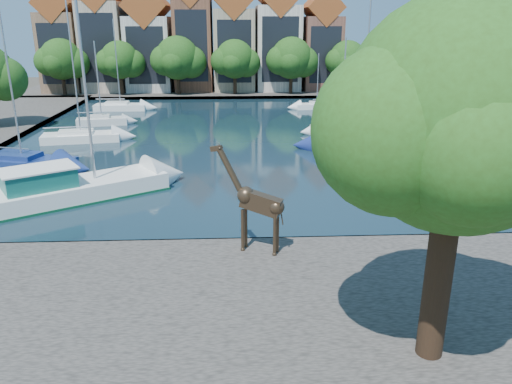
# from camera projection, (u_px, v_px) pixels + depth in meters

# --- Properties ---
(ground) EXTENTS (160.00, 160.00, 0.00)m
(ground) POSITION_uv_depth(u_px,v_px,m) (202.00, 248.00, 23.79)
(ground) COLOR #38332B
(ground) RESTS_ON ground
(water_basin) EXTENTS (38.00, 50.00, 0.08)m
(water_basin) POSITION_uv_depth(u_px,v_px,m) (216.00, 137.00, 46.46)
(water_basin) COLOR black
(water_basin) RESTS_ON ground
(near_quay) EXTENTS (50.00, 14.00, 0.50)m
(near_quay) POSITION_uv_depth(u_px,v_px,m) (191.00, 329.00, 17.09)
(near_quay) COLOR #544E48
(near_quay) RESTS_ON ground
(far_quay) EXTENTS (60.00, 16.00, 0.50)m
(far_quay) POSITION_uv_depth(u_px,v_px,m) (222.00, 91.00, 76.65)
(far_quay) COLOR #544E48
(far_quay) RESTS_ON ground
(right_quay) EXTENTS (14.00, 52.00, 0.50)m
(right_quay) POSITION_uv_depth(u_px,v_px,m) (479.00, 132.00, 47.53)
(right_quay) COLOR #544E48
(right_quay) RESTS_ON ground
(plane_tree) EXTENTS (8.32, 6.40, 10.62)m
(plane_tree) POSITION_uv_depth(u_px,v_px,m) (463.00, 124.00, 13.14)
(plane_tree) COLOR #332114
(plane_tree) RESTS_ON near_quay
(townhouse_west_end) EXTENTS (5.44, 9.18, 14.93)m
(townhouse_west_end) POSITION_uv_depth(u_px,v_px,m) (64.00, 43.00, 73.30)
(townhouse_west_end) COLOR #856348
(townhouse_west_end) RESTS_ON far_quay
(townhouse_west_mid) EXTENTS (5.94, 9.18, 16.79)m
(townhouse_west_mid) POSITION_uv_depth(u_px,v_px,m) (105.00, 36.00, 73.29)
(townhouse_west_mid) COLOR #B9A78E
(townhouse_west_mid) RESTS_ON far_quay
(townhouse_west_inner) EXTENTS (6.43, 9.18, 15.15)m
(townhouse_west_inner) POSITION_uv_depth(u_px,v_px,m) (150.00, 43.00, 73.87)
(townhouse_west_inner) COLOR beige
(townhouse_west_inner) RESTS_ON far_quay
(townhouse_center) EXTENTS (5.44, 9.18, 16.93)m
(townhouse_center) POSITION_uv_depth(u_px,v_px,m) (194.00, 35.00, 73.84)
(townhouse_center) COLOR brown
(townhouse_center) RESTS_ON far_quay
(townhouse_east_inner) EXTENTS (5.94, 9.18, 15.79)m
(townhouse_east_inner) POSITION_uv_depth(u_px,v_px,m) (234.00, 40.00, 74.31)
(townhouse_east_inner) COLOR tan
(townhouse_east_inner) RESTS_ON far_quay
(townhouse_east_mid) EXTENTS (6.43, 9.18, 16.65)m
(townhouse_east_mid) POSITION_uv_depth(u_px,v_px,m) (278.00, 37.00, 74.49)
(townhouse_east_mid) COLOR beige
(townhouse_east_mid) RESTS_ON far_quay
(townhouse_east_end) EXTENTS (5.44, 9.18, 14.43)m
(townhouse_east_end) POSITION_uv_depth(u_px,v_px,m) (320.00, 44.00, 75.10)
(townhouse_east_end) COLOR brown
(townhouse_east_end) RESTS_ON far_quay
(far_tree_far_west) EXTENTS (7.28, 5.60, 7.68)m
(far_tree_far_west) POSITION_uv_depth(u_px,v_px,m) (62.00, 61.00, 68.86)
(far_tree_far_west) COLOR #332114
(far_tree_far_west) RESTS_ON far_quay
(far_tree_west) EXTENTS (6.76, 5.20, 7.36)m
(far_tree_west) POSITION_uv_depth(u_px,v_px,m) (120.00, 61.00, 69.25)
(far_tree_west) COLOR #332114
(far_tree_west) RESTS_ON far_quay
(far_tree_mid_west) EXTENTS (7.80, 6.00, 8.00)m
(far_tree_mid_west) POSITION_uv_depth(u_px,v_px,m) (178.00, 59.00, 69.55)
(far_tree_mid_west) COLOR #332114
(far_tree_mid_west) RESTS_ON far_quay
(far_tree_mid_east) EXTENTS (7.02, 5.40, 7.52)m
(far_tree_mid_east) POSITION_uv_depth(u_px,v_px,m) (235.00, 60.00, 69.96)
(far_tree_mid_east) COLOR #332114
(far_tree_mid_east) RESTS_ON far_quay
(far_tree_east) EXTENTS (7.54, 5.80, 7.84)m
(far_tree_east) POSITION_uv_depth(u_px,v_px,m) (292.00, 59.00, 70.29)
(far_tree_east) COLOR #332114
(far_tree_east) RESTS_ON far_quay
(far_tree_far_east) EXTENTS (6.76, 5.20, 7.36)m
(far_tree_far_east) POSITION_uv_depth(u_px,v_px,m) (348.00, 60.00, 70.71)
(far_tree_far_east) COLOR #332114
(far_tree_far_east) RESTS_ON far_quay
(giraffe_statue) EXTENTS (3.16, 1.54, 4.70)m
(giraffe_statue) POSITION_uv_depth(u_px,v_px,m) (255.00, 202.00, 21.67)
(giraffe_statue) COLOR #3C2C1E
(giraffe_statue) RESTS_ON near_quay
(motorsailer) EXTENTS (10.88, 8.51, 11.33)m
(motorsailer) POSITION_uv_depth(u_px,v_px,m) (68.00, 186.00, 29.67)
(motorsailer) COLOR white
(motorsailer) RESTS_ON water_basin
(sailboat_left_b) EXTENTS (7.99, 4.64, 11.07)m
(sailboat_left_b) POSITION_uv_depth(u_px,v_px,m) (22.00, 160.00, 36.30)
(sailboat_left_b) COLOR navy
(sailboat_left_b) RESTS_ON water_basin
(sailboat_left_c) EXTENTS (6.96, 3.37, 11.93)m
(sailboat_left_c) POSITION_uv_depth(u_px,v_px,m) (81.00, 135.00, 44.55)
(sailboat_left_c) COLOR white
(sailboat_left_c) RESTS_ON water_basin
(sailboat_left_d) EXTENTS (5.28, 2.68, 8.39)m
(sailboat_left_d) POSITION_uv_depth(u_px,v_px,m) (102.00, 119.00, 51.72)
(sailboat_left_d) COLOR silver
(sailboat_left_d) RESTS_ON water_basin
(sailboat_left_e) EXTENTS (6.15, 2.17, 10.49)m
(sailboat_left_e) POSITION_uv_depth(u_px,v_px,m) (120.00, 105.00, 60.43)
(sailboat_left_e) COLOR white
(sailboat_left_e) RESTS_ON water_basin
(sailboat_right_a) EXTENTS (6.46, 4.06, 9.66)m
(sailboat_right_a) POSITION_uv_depth(u_px,v_px,m) (417.00, 170.00, 33.89)
(sailboat_right_a) COLOR white
(sailboat_right_a) RESTS_ON water_basin
(sailboat_right_b) EXTENTS (8.27, 4.23, 11.82)m
(sailboat_right_b) POSITION_uv_depth(u_px,v_px,m) (361.00, 143.00, 41.30)
(sailboat_right_b) COLOR navy
(sailboat_right_b) RESTS_ON water_basin
(sailboat_right_c) EXTENTS (5.99, 2.97, 8.82)m
(sailboat_right_c) POSITION_uv_depth(u_px,v_px,m) (341.00, 127.00, 47.94)
(sailboat_right_c) COLOR silver
(sailboat_right_c) RESTS_ON water_basin
(sailboat_right_d) EXTENTS (5.36, 2.38, 6.62)m
(sailboat_right_d) POSITION_uv_depth(u_px,v_px,m) (317.00, 105.00, 61.57)
(sailboat_right_d) COLOR white
(sailboat_right_d) RESTS_ON water_basin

